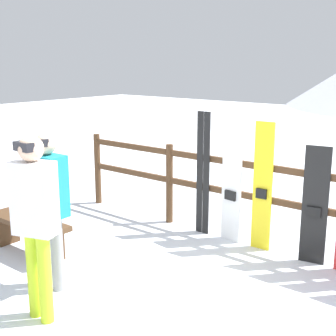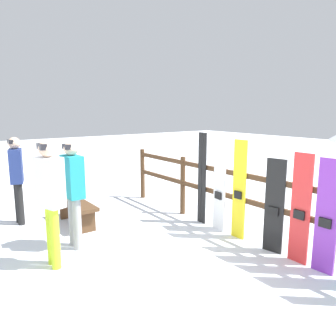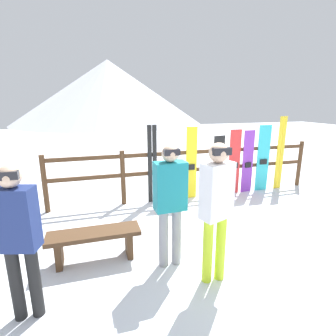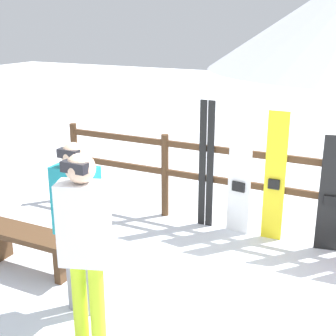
{
  "view_description": "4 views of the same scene",
  "coord_description": "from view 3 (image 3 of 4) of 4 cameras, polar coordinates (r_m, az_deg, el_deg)",
  "views": [
    {
      "loc": [
        2.53,
        -2.97,
        2.3
      ],
      "look_at": [
        -0.81,
        1.18,
        1.06
      ],
      "focal_mm": 50.0,
      "sensor_mm": 36.0,
      "label": 1
    },
    {
      "loc": [
        3.39,
        -1.88,
        2.06
      ],
      "look_at": [
        -0.81,
        1.2,
        1.11
      ],
      "focal_mm": 35.0,
      "sensor_mm": 36.0,
      "label": 2
    },
    {
      "loc": [
        -2.1,
        -3.19,
        2.11
      ],
      "look_at": [
        -0.77,
        1.22,
        0.94
      ],
      "focal_mm": 28.0,
      "sensor_mm": 36.0,
      "label": 3
    },
    {
      "loc": [
        1.2,
        -3.26,
        2.59
      ],
      "look_at": [
        -0.92,
        1.01,
        1.06
      ],
      "focal_mm": 50.0,
      "sensor_mm": 36.0,
      "label": 4
    }
  ],
  "objects": [
    {
      "name": "ground_plane",
      "position": [
        4.36,
        15.0,
        -15.16
      ],
      "size": [
        40.0,
        40.0,
        0.0
      ],
      "primitive_type": "plane",
      "color": "white"
    },
    {
      "name": "mountain_backdrop",
      "position": [
        27.35,
        -12.81,
        15.81
      ],
      "size": [
        18.0,
        18.0,
        6.0
      ],
      "color": "silver",
      "rests_on": "ground"
    },
    {
      "name": "fence",
      "position": [
        5.83,
        4.88,
        0.14
      ],
      "size": [
        6.07,
        0.1,
        1.14
      ],
      "color": "#4C331E",
      "rests_on": "ground"
    },
    {
      "name": "bench",
      "position": [
        3.77,
        -15.7,
        -14.68
      ],
      "size": [
        1.22,
        0.36,
        0.43
      ],
      "color": "#4C331E",
      "rests_on": "ground"
    },
    {
      "name": "person_teal",
      "position": [
        3.29,
        0.47,
        -6.44
      ],
      "size": [
        0.4,
        0.23,
        1.61
      ],
      "color": "gray",
      "rests_on": "ground"
    },
    {
      "name": "person_navy",
      "position": [
        2.86,
        -29.9,
        -12.08
      ],
      "size": [
        0.41,
        0.29,
        1.57
      ],
      "color": "black",
      "rests_on": "ground"
    },
    {
      "name": "person_white",
      "position": [
        3.03,
        10.49,
        -7.39
      ],
      "size": [
        0.42,
        0.32,
        1.68
      ],
      "color": "#B7D826",
      "rests_on": "ground"
    },
    {
      "name": "ski_pair_black",
      "position": [
        5.49,
        -3.44,
        0.75
      ],
      "size": [
        0.2,
        0.02,
        1.65
      ],
      "color": "black",
      "rests_on": "ground"
    },
    {
      "name": "snowboard_white",
      "position": [
        5.64,
        0.98,
        -0.42
      ],
      "size": [
        0.3,
        0.09,
        1.36
      ],
      "color": "white",
      "rests_on": "ground"
    },
    {
      "name": "snowboard_yellow",
      "position": [
        5.75,
        5.11,
        1.0
      ],
      "size": [
        0.25,
        0.06,
        1.59
      ],
      "color": "yellow",
      "rests_on": "ground"
    },
    {
      "name": "snowboard_black_stripe",
      "position": [
        6.05,
        10.92,
        0.41
      ],
      "size": [
        0.29,
        0.09,
        1.38
      ],
      "color": "black",
      "rests_on": "ground"
    },
    {
      "name": "snowboard_red",
      "position": [
        6.23,
        14.25,
        1.22
      ],
      "size": [
        0.28,
        0.06,
        1.5
      ],
      "color": "red",
      "rests_on": "ground"
    },
    {
      "name": "snowboard_purple",
      "position": [
        6.42,
        16.96,
        1.29
      ],
      "size": [
        0.28,
        0.06,
        1.47
      ],
      "color": "purple",
      "rests_on": "ground"
    },
    {
      "name": "snowboard_cyan",
      "position": [
        6.65,
        19.98,
        1.95
      ],
      "size": [
        0.32,
        0.06,
        1.58
      ],
      "color": "#2DBFCC",
      "rests_on": "ground"
    },
    {
      "name": "ski_pair_yellow",
      "position": [
        6.93,
        23.24,
        2.96
      ],
      "size": [
        0.2,
        0.02,
        1.77
      ],
      "color": "yellow",
      "rests_on": "ground"
    }
  ]
}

